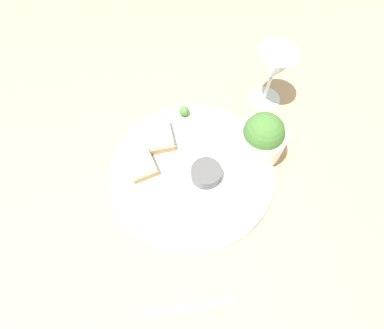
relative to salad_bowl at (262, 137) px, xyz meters
The scene contains 9 objects.
ground_plane 0.17m from the salad_bowl, 78.52° to the right, with size 4.00×4.00×0.00m, color tan.
dinner_plate 0.16m from the salad_bowl, 78.52° to the right, with size 0.35×0.35×0.01m.
salad_bowl is the anchor object (origin of this frame).
sauce_ramekin 0.14m from the salad_bowl, 67.47° to the right, with size 0.06×0.06×0.03m.
cheese_toast_near 0.22m from the salad_bowl, 103.95° to the right, with size 0.08×0.07×0.03m.
cheese_toast_far 0.26m from the salad_bowl, 88.06° to the right, with size 0.09×0.07×0.03m.
wine_glass 0.17m from the salad_bowl, 160.08° to the left, with size 0.09×0.09×0.14m.
garnish 0.19m from the salad_bowl, 127.75° to the right, with size 0.02×0.02×0.02m.
fork 0.35m from the salad_bowl, 32.94° to the right, with size 0.01×0.16×0.01m.
Camera 1 is at (0.29, -0.04, 0.58)m, focal length 28.00 mm.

